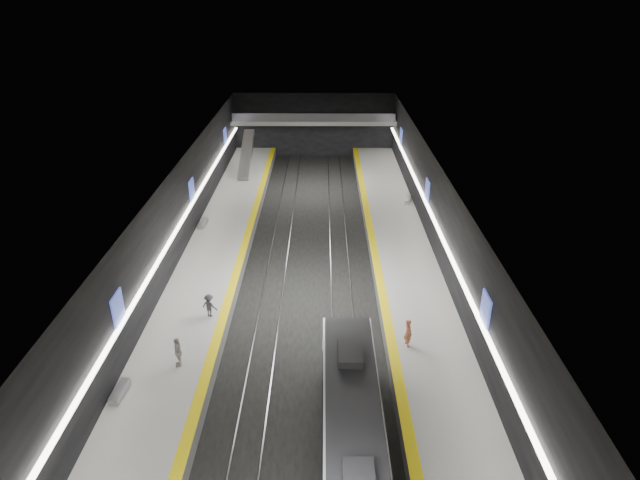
{
  "coord_description": "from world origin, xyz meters",
  "views": [
    {
      "loc": [
        1.15,
        -32.18,
        20.7
      ],
      "look_at": [
        0.92,
        5.54,
        2.2
      ],
      "focal_mm": 30.0,
      "sensor_mm": 36.0,
      "label": 1
    }
  ],
  "objects_px": {
    "escalator": "(246,154)",
    "bench_right_far": "(408,200)",
    "passenger_left_b": "(209,306)",
    "passenger_right_a": "(408,333)",
    "passenger_left_a": "(178,352)",
    "bench_left_near": "(120,392)",
    "bench_left_far": "(203,223)"
  },
  "relations": [
    {
      "from": "escalator",
      "to": "bench_right_far",
      "type": "height_order",
      "value": "escalator"
    },
    {
      "from": "escalator",
      "to": "passenger_left_b",
      "type": "xyz_separation_m",
      "value": [
        1.36,
        -29.29,
        -1.1
      ]
    },
    {
      "from": "bench_right_far",
      "to": "passenger_right_a",
      "type": "xyz_separation_m",
      "value": [
        -3.3,
        -22.88,
        0.69
      ]
    },
    {
      "from": "passenger_left_b",
      "to": "passenger_left_a",
      "type": "bearing_deg",
      "value": 101.19
    },
    {
      "from": "bench_right_far",
      "to": "bench_left_near",
      "type": "bearing_deg",
      "value": -111.87
    },
    {
      "from": "bench_right_far",
      "to": "passenger_left_b",
      "type": "xyz_separation_m",
      "value": [
        -15.64,
        -19.9,
        0.59
      ]
    },
    {
      "from": "passenger_left_b",
      "to": "passenger_right_a",
      "type": "bearing_deg",
      "value": -172.93
    },
    {
      "from": "bench_left_near",
      "to": "passenger_left_a",
      "type": "height_order",
      "value": "passenger_left_a"
    },
    {
      "from": "escalator",
      "to": "bench_left_far",
      "type": "relative_size",
      "value": 4.46
    },
    {
      "from": "bench_left_near",
      "to": "passenger_right_a",
      "type": "xyz_separation_m",
      "value": [
        15.7,
        4.33,
        0.69
      ]
    },
    {
      "from": "escalator",
      "to": "passenger_right_a",
      "type": "height_order",
      "value": "escalator"
    },
    {
      "from": "passenger_left_b",
      "to": "bench_left_far",
      "type": "bearing_deg",
      "value": -56.01
    },
    {
      "from": "bench_right_far",
      "to": "passenger_left_a",
      "type": "relative_size",
      "value": 0.96
    },
    {
      "from": "passenger_right_a",
      "to": "passenger_left_a",
      "type": "relative_size",
      "value": 0.98
    },
    {
      "from": "bench_left_far",
      "to": "passenger_left_b",
      "type": "relative_size",
      "value": 1.11
    },
    {
      "from": "escalator",
      "to": "bench_left_far",
      "type": "height_order",
      "value": "escalator"
    },
    {
      "from": "bench_left_far",
      "to": "bench_right_far",
      "type": "bearing_deg",
      "value": 20.68
    },
    {
      "from": "bench_left_near",
      "to": "bench_left_far",
      "type": "distance_m",
      "value": 21.48
    },
    {
      "from": "bench_left_far",
      "to": "bench_right_far",
      "type": "relative_size",
      "value": 1.02
    },
    {
      "from": "bench_left_near",
      "to": "passenger_right_a",
      "type": "bearing_deg",
      "value": 19.24
    },
    {
      "from": "passenger_left_b",
      "to": "escalator",
      "type": "bearing_deg",
      "value": -66.69
    },
    {
      "from": "escalator",
      "to": "passenger_left_a",
      "type": "bearing_deg",
      "value": -89.08
    },
    {
      "from": "bench_right_far",
      "to": "passenger_left_a",
      "type": "bearing_deg",
      "value": -110.52
    },
    {
      "from": "bench_left_far",
      "to": "passenger_right_a",
      "type": "height_order",
      "value": "passenger_right_a"
    },
    {
      "from": "bench_left_near",
      "to": "bench_right_far",
      "type": "height_order",
      "value": "bench_left_near"
    },
    {
      "from": "bench_right_far",
      "to": "passenger_left_a",
      "type": "height_order",
      "value": "passenger_left_a"
    },
    {
      "from": "passenger_left_a",
      "to": "passenger_left_b",
      "type": "relative_size",
      "value": 1.14
    },
    {
      "from": "bench_left_far",
      "to": "passenger_left_b",
      "type": "xyz_separation_m",
      "value": [
        3.36,
        -14.18,
        0.59
      ]
    },
    {
      "from": "bench_left_far",
      "to": "passenger_right_a",
      "type": "xyz_separation_m",
      "value": [
        15.7,
        -17.16,
        0.68
      ]
    },
    {
      "from": "escalator",
      "to": "bench_left_far",
      "type": "xyz_separation_m",
      "value": [
        -2.0,
        -15.12,
        -1.68
      ]
    },
    {
      "from": "bench_left_far",
      "to": "bench_right_far",
      "type": "distance_m",
      "value": 19.84
    },
    {
      "from": "bench_right_far",
      "to": "passenger_left_a",
      "type": "distance_m",
      "value": 29.75
    }
  ]
}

